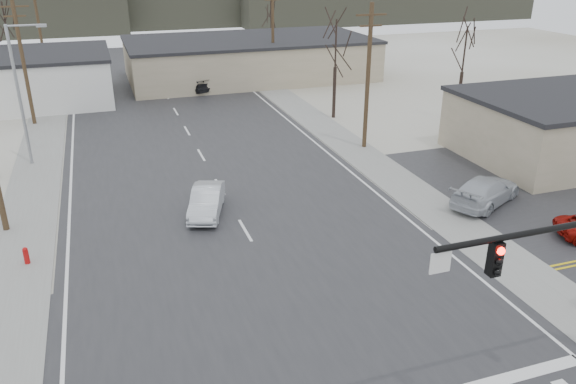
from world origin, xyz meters
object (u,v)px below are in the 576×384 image
at_px(car_far_a, 192,83).
at_px(car_parked_silver, 485,191).
at_px(fire_hydrant, 26,256).
at_px(sedan_crossing, 207,201).
at_px(car_parked_dark_b, 565,159).
at_px(car_far_b, 88,58).

bearing_deg(car_far_a, car_parked_silver, 85.84).
bearing_deg(car_parked_silver, car_far_a, -9.27).
bearing_deg(fire_hydrant, car_parked_silver, -2.66).
bearing_deg(car_far_a, sedan_crossing, 59.16).
xyz_separation_m(car_far_a, car_parked_dark_b, (19.21, -29.38, -0.16)).
bearing_deg(fire_hydrant, sedan_crossing, 16.65).
distance_m(car_far_b, car_parked_dark_b, 56.02).
xyz_separation_m(fire_hydrant, car_parked_silver, (23.75, -1.10, 0.35)).
bearing_deg(car_far_b, sedan_crossing, -98.04).
relative_size(sedan_crossing, car_parked_dark_b, 1.12).
xyz_separation_m(car_far_a, car_parked_silver, (10.81, -32.44, -0.03)).
bearing_deg(car_parked_silver, fire_hydrant, 59.64).
bearing_deg(sedan_crossing, car_far_a, 100.36).
height_order(car_far_a, car_parked_dark_b, car_far_a).
bearing_deg(sedan_crossing, fire_hydrant, -144.74).
bearing_deg(car_far_a, car_parked_dark_b, 100.59).
bearing_deg(car_far_a, car_far_b, -84.77).
height_order(fire_hydrant, sedan_crossing, sedan_crossing).
xyz_separation_m(car_far_b, car_parked_dark_b, (28.99, -47.93, -0.08)).
bearing_deg(car_parked_silver, car_parked_dark_b, -97.68).
height_order(car_far_a, car_parked_silver, car_far_a).
xyz_separation_m(sedan_crossing, car_far_a, (4.16, 28.71, 0.07)).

